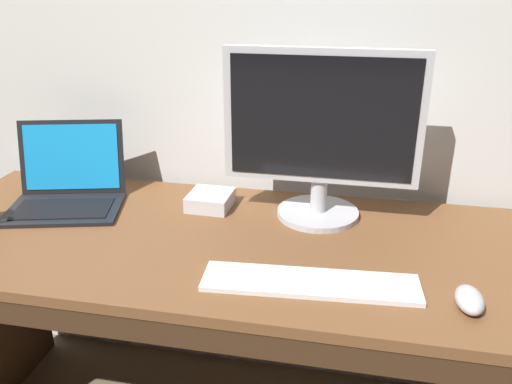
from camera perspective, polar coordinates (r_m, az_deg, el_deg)
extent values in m
cube|color=brown|center=(1.42, -3.92, -5.45)|extent=(1.73, 0.70, 0.03)
cube|color=#3D2716|center=(1.17, -8.25, -15.04)|extent=(1.66, 0.02, 0.06)
cube|color=black|center=(1.66, -20.27, -1.79)|extent=(0.37, 0.30, 0.01)
cube|color=black|center=(1.64, -20.41, -1.72)|extent=(0.30, 0.21, 0.00)
cube|color=black|center=(1.74, -19.56, 3.66)|extent=(0.33, 0.14, 0.23)
cube|color=#198CD8|center=(1.73, -19.61, 3.65)|extent=(0.29, 0.12, 0.20)
cylinder|color=#B7B7BC|center=(1.53, 6.80, -2.30)|extent=(0.24, 0.24, 0.02)
cylinder|color=#B7B7BC|center=(1.51, 6.90, -0.29)|extent=(0.05, 0.05, 0.10)
cube|color=#B7B7BC|center=(1.42, 7.28, 8.13)|extent=(0.54, 0.03, 0.37)
cube|color=black|center=(1.40, 7.22, 7.95)|extent=(0.49, 0.00, 0.33)
cube|color=white|center=(1.21, 5.97, -9.90)|extent=(0.50, 0.15, 0.01)
cube|color=silver|center=(1.20, 5.98, -9.61)|extent=(0.47, 0.13, 0.00)
ellipsoid|color=#B7B7BC|center=(1.21, 22.39, -10.88)|extent=(0.06, 0.10, 0.04)
cube|color=silver|center=(1.58, -5.03, -0.89)|extent=(0.13, 0.13, 0.05)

